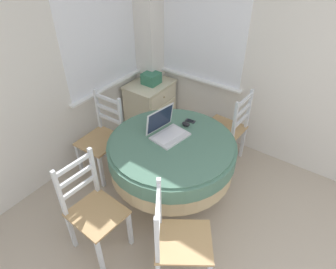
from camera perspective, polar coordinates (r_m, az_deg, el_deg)
name	(u,v)px	position (r m, az deg, el deg)	size (l,w,h in m)	color
corner_room_shell	(180,72)	(2.87, 2.25, 11.86)	(4.47, 4.94, 2.55)	silver
round_dining_table	(172,154)	(2.94, 0.70, -3.71)	(1.24, 1.24, 0.73)	#4C3D2D
laptop	(167,130)	(2.90, -0.28, 0.81)	(0.39, 0.34, 0.26)	silver
computer_mouse	(186,124)	(3.05, 3.43, 2.00)	(0.06, 0.09, 0.05)	black
cell_phone	(190,121)	(3.13, 4.27, 2.59)	(0.06, 0.11, 0.01)	#2D2D33
dining_chair_near_back_window	(103,138)	(3.43, -12.32, -0.64)	(0.44, 0.40, 0.94)	tan
dining_chair_near_right_window	(228,129)	(3.55, 11.28, 1.04)	(0.41, 0.45, 0.94)	tan
dining_chair_camera_near	(177,240)	(2.45, 1.81, -19.52)	(0.57, 0.58, 0.94)	tan
dining_chair_left_flank	(93,210)	(2.70, -14.07, -13.74)	(0.42, 0.46, 0.94)	tan
corner_cabinet	(150,105)	(4.16, -3.39, 5.58)	(0.62, 0.49, 0.67)	beige
storage_box	(151,78)	(3.97, -3.21, 10.64)	(0.21, 0.20, 0.15)	#387A5B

